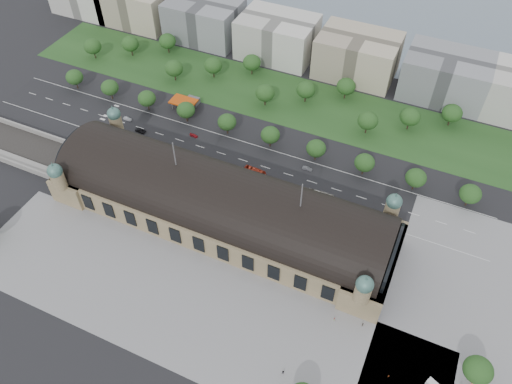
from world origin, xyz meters
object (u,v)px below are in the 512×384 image
at_px(parked_car_3, 136,145).
at_px(parked_car_5, 191,170).
at_px(petrol_station, 189,101).
at_px(pedestrian_4, 283,372).
at_px(traffic_car_3, 194,136).
at_px(parked_car_4, 185,161).
at_px(traffic_car_5, 307,169).
at_px(bus_east, 320,196).
at_px(pedestrian_0, 334,319).
at_px(advertising_column, 474,382).
at_px(pedestrian_1, 389,376).
at_px(bus_west, 255,171).
at_px(traffic_car_2, 140,130).
at_px(parked_car_1, 136,145).
at_px(parked_car_6, 203,169).
at_px(traffic_car_1, 128,119).
at_px(parked_car_0, 133,149).
at_px(parked_car_2, 165,161).
at_px(pedestrian_2, 363,325).
at_px(bus_mid, 255,180).
at_px(traffic_car_4, 251,169).

xyz_separation_m(parked_car_3, parked_car_5, (34.45, -4.00, 0.15)).
distance_m(petrol_station, pedestrian_4, 157.73).
bearing_deg(traffic_car_3, parked_car_4, -159.02).
height_order(traffic_car_5, bus_east, bus_east).
height_order(petrol_station, parked_car_4, petrol_station).
relative_size(pedestrian_0, pedestrian_4, 0.91).
relative_size(advertising_column, pedestrian_1, 1.77).
distance_m(parked_car_3, parked_car_4, 28.61).
relative_size(bus_west, pedestrian_4, 6.23).
height_order(bus_east, pedestrian_4, bus_east).
bearing_deg(parked_car_4, pedestrian_0, 25.03).
distance_m(traffic_car_2, parked_car_1, 11.26).
bearing_deg(bus_west, pedestrian_4, -145.78).
height_order(traffic_car_2, parked_car_5, traffic_car_2).
relative_size(traffic_car_2, parked_car_6, 1.29).
bearing_deg(traffic_car_1, bus_east, -94.73).
bearing_deg(parked_car_0, parked_car_2, 47.30).
height_order(petrol_station, traffic_car_2, petrol_station).
bearing_deg(bus_west, parked_car_2, 108.37).
bearing_deg(traffic_car_3, pedestrian_4, -132.62).
height_order(parked_car_2, parked_car_3, parked_car_2).
xyz_separation_m(parked_car_1, parked_car_6, (39.32, -1.14, -0.07)).
bearing_deg(pedestrian_2, bus_west, 44.99).
relative_size(parked_car_4, parked_car_5, 0.67).
bearing_deg(traffic_car_1, pedestrian_4, -125.38).
bearing_deg(advertising_column, bus_mid, 152.28).
relative_size(parked_car_0, bus_east, 0.36).
bearing_deg(pedestrian_2, bus_east, 27.36).
bearing_deg(bus_mid, pedestrian_4, -154.66).
xyz_separation_m(parked_car_3, parked_car_4, (28.61, 0.00, -0.02)).
bearing_deg(petrol_station, bus_west, -31.16).
bearing_deg(advertising_column, petrol_station, 150.15).
bearing_deg(traffic_car_5, bus_mid, 133.07).
relative_size(petrol_station, traffic_car_3, 3.19).
height_order(bus_mid, bus_east, bus_east).
relative_size(traffic_car_4, advertising_column, 1.42).
height_order(petrol_station, bus_mid, petrol_station).
xyz_separation_m(petrol_station, parked_car_3, (-7.93, -40.28, -2.28)).
bearing_deg(bus_west, traffic_car_2, 91.01).
bearing_deg(parked_car_6, pedestrian_4, 5.14).
xyz_separation_m(parked_car_2, pedestrian_0, (102.07, -47.21, 0.06)).
xyz_separation_m(bus_east, pedestrian_0, (25.31, -56.05, -0.93)).
xyz_separation_m(parked_car_5, pedestrian_0, (87.63, -47.21, -0.02)).
xyz_separation_m(pedestrian_1, pedestrian_2, (-13.43, 15.13, 0.03)).
relative_size(petrol_station, traffic_car_2, 2.36).
bearing_deg(pedestrian_1, parked_car_4, 115.17).
xyz_separation_m(parked_car_1, bus_mid, (65.63, 2.00, 0.73)).
xyz_separation_m(bus_west, bus_mid, (2.61, -5.00, -0.04)).
relative_size(traffic_car_5, pedestrian_2, 2.66).
distance_m(traffic_car_2, traffic_car_5, 89.44).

